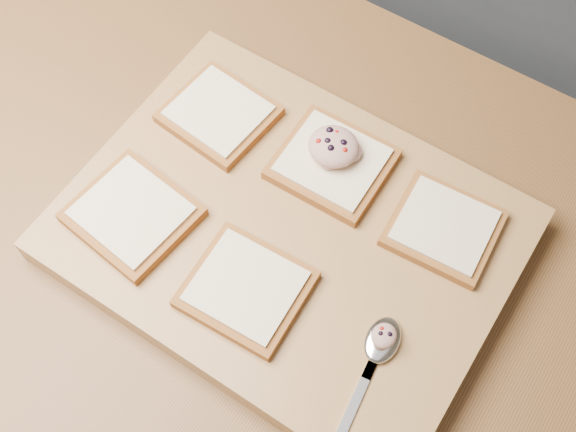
% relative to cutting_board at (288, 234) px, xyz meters
% --- Properties ---
extents(ground, '(4.00, 4.00, 0.00)m').
position_rel_cutting_board_xyz_m(ground, '(-0.16, -0.01, -0.92)').
color(ground, '#515459').
rests_on(ground, ground).
extents(island_counter, '(2.00, 0.80, 0.90)m').
position_rel_cutting_board_xyz_m(island_counter, '(-0.16, -0.01, -0.47)').
color(island_counter, slate).
rests_on(island_counter, ground).
extents(cutting_board, '(0.50, 0.38, 0.04)m').
position_rel_cutting_board_xyz_m(cutting_board, '(0.00, 0.00, 0.00)').
color(cutting_board, tan).
rests_on(cutting_board, island_counter).
extents(bread_far_left, '(0.13, 0.12, 0.02)m').
position_rel_cutting_board_xyz_m(bread_far_left, '(-0.16, 0.08, 0.03)').
color(bread_far_left, '#A3612A').
rests_on(bread_far_left, cutting_board).
extents(bread_far_center, '(0.13, 0.12, 0.02)m').
position_rel_cutting_board_xyz_m(bread_far_center, '(0.00, 0.10, 0.03)').
color(bread_far_center, '#A3612A').
rests_on(bread_far_center, cutting_board).
extents(bread_far_right, '(0.12, 0.11, 0.02)m').
position_rel_cutting_board_xyz_m(bread_far_right, '(0.15, 0.09, 0.03)').
color(bread_far_right, '#A3612A').
rests_on(bread_far_right, cutting_board).
extents(bread_near_left, '(0.14, 0.13, 0.02)m').
position_rel_cutting_board_xyz_m(bread_near_left, '(-0.16, -0.09, 0.03)').
color(bread_near_left, '#A3612A').
rests_on(bread_near_left, cutting_board).
extents(bread_near_center, '(0.13, 0.12, 0.02)m').
position_rel_cutting_board_xyz_m(bread_near_center, '(0.01, -0.09, 0.03)').
color(bread_near_center, '#A3612A').
rests_on(bread_near_center, cutting_board).
extents(tuna_salad_dollop, '(0.06, 0.06, 0.03)m').
position_rel_cutting_board_xyz_m(tuna_salad_dollop, '(-0.00, 0.10, 0.05)').
color(tuna_salad_dollop, tan).
rests_on(tuna_salad_dollop, bread_far_center).
extents(spoon, '(0.05, 0.18, 0.01)m').
position_rel_cutting_board_xyz_m(spoon, '(0.16, -0.07, 0.03)').
color(spoon, silver).
rests_on(spoon, cutting_board).
extents(spoon_salad, '(0.03, 0.03, 0.02)m').
position_rel_cutting_board_xyz_m(spoon_salad, '(0.16, -0.06, 0.04)').
color(spoon_salad, tan).
rests_on(spoon_salad, spoon).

